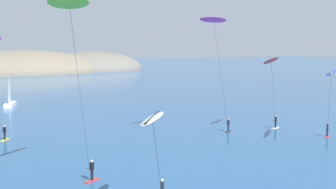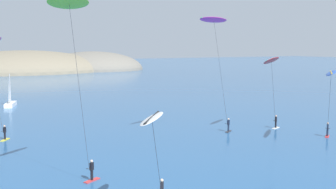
{
  "view_description": "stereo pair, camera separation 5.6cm",
  "coord_description": "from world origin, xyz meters",
  "px_view_note": "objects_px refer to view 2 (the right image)",
  "views": [
    {
      "loc": [
        -21.85,
        -13.14,
        10.65
      ],
      "look_at": [
        -1.42,
        23.77,
        5.73
      ],
      "focal_mm": 45.0,
      "sensor_mm": 36.0,
      "label": 1
    },
    {
      "loc": [
        -21.8,
        -13.17,
        10.65
      ],
      "look_at": [
        -1.42,
        23.77,
        5.73
      ],
      "focal_mm": 45.0,
      "sensor_mm": 36.0,
      "label": 2
    }
  ],
  "objects_px": {
    "kitesurfer_blue": "(331,79)",
    "kitesurfer_magenta": "(215,29)",
    "sailboat_near": "(11,103)",
    "kitesurfer_red": "(272,66)",
    "kitesurfer_white": "(153,128)",
    "kitesurfer_lime": "(71,19)"
  },
  "relations": [
    {
      "from": "sailboat_near",
      "to": "kitesurfer_white",
      "type": "distance_m",
      "value": 56.11
    },
    {
      "from": "kitesurfer_lime",
      "to": "sailboat_near",
      "type": "bearing_deg",
      "value": 86.95
    },
    {
      "from": "kitesurfer_white",
      "to": "kitesurfer_lime",
      "type": "distance_m",
      "value": 10.77
    },
    {
      "from": "kitesurfer_red",
      "to": "sailboat_near",
      "type": "bearing_deg",
      "value": 122.25
    },
    {
      "from": "kitesurfer_blue",
      "to": "kitesurfer_red",
      "type": "relative_size",
      "value": 0.87
    },
    {
      "from": "kitesurfer_magenta",
      "to": "kitesurfer_white",
      "type": "height_order",
      "value": "kitesurfer_magenta"
    },
    {
      "from": "sailboat_near",
      "to": "kitesurfer_lime",
      "type": "distance_m",
      "value": 49.36
    },
    {
      "from": "sailboat_near",
      "to": "kitesurfer_magenta",
      "type": "height_order",
      "value": "kitesurfer_magenta"
    },
    {
      "from": "kitesurfer_lime",
      "to": "kitesurfer_white",
      "type": "bearing_deg",
      "value": -73.11
    },
    {
      "from": "sailboat_near",
      "to": "kitesurfer_white",
      "type": "bearing_deg",
      "value": -90.12
    },
    {
      "from": "kitesurfer_blue",
      "to": "kitesurfer_red",
      "type": "distance_m",
      "value": 8.26
    },
    {
      "from": "kitesurfer_magenta",
      "to": "kitesurfer_lime",
      "type": "relative_size",
      "value": 0.98
    },
    {
      "from": "sailboat_near",
      "to": "kitesurfer_magenta",
      "type": "relative_size",
      "value": 0.43
    },
    {
      "from": "kitesurfer_red",
      "to": "kitesurfer_lime",
      "type": "xyz_separation_m",
      "value": [
        -27.17,
        -8.82,
        4.35
      ]
    },
    {
      "from": "kitesurfer_white",
      "to": "kitesurfer_magenta",
      "type": "bearing_deg",
      "value": 46.35
    },
    {
      "from": "sailboat_near",
      "to": "kitesurfer_magenta",
      "type": "distance_m",
      "value": 43.37
    },
    {
      "from": "sailboat_near",
      "to": "kitesurfer_red",
      "type": "bearing_deg",
      "value": -57.75
    },
    {
      "from": "kitesurfer_red",
      "to": "kitesurfer_magenta",
      "type": "bearing_deg",
      "value": 174.28
    },
    {
      "from": "sailboat_near",
      "to": "kitesurfer_lime",
      "type": "xyz_separation_m",
      "value": [
        -2.55,
        -47.84,
        11.9
      ]
    },
    {
      "from": "kitesurfer_blue",
      "to": "kitesurfer_lime",
      "type": "height_order",
      "value": "kitesurfer_lime"
    },
    {
      "from": "sailboat_near",
      "to": "kitesurfer_blue",
      "type": "distance_m",
      "value": 53.97
    },
    {
      "from": "kitesurfer_blue",
      "to": "kitesurfer_magenta",
      "type": "xyz_separation_m",
      "value": [
        -8.7,
        8.94,
        5.38
      ]
    }
  ]
}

